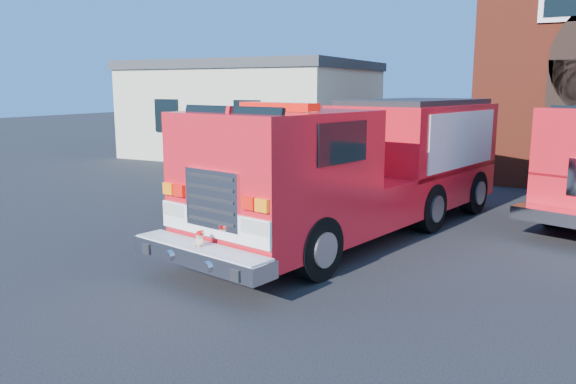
% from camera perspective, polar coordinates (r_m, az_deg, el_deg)
% --- Properties ---
extents(ground, '(100.00, 100.00, 0.00)m').
position_cam_1_polar(ground, '(11.60, 2.70, -5.35)').
color(ground, black).
rests_on(ground, ground).
extents(side_building, '(10.20, 8.20, 4.35)m').
position_cam_1_polar(side_building, '(26.87, -3.40, 8.47)').
color(side_building, beige).
rests_on(side_building, ground).
extents(fire_engine, '(4.68, 9.83, 2.92)m').
position_cam_1_polar(fire_engine, '(12.37, 7.81, 2.73)').
color(fire_engine, black).
rests_on(fire_engine, ground).
extents(pickup_truck, '(2.33, 5.15, 1.63)m').
position_cam_1_polar(pickup_truck, '(15.89, -3.77, 1.83)').
color(pickup_truck, black).
rests_on(pickup_truck, ground).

